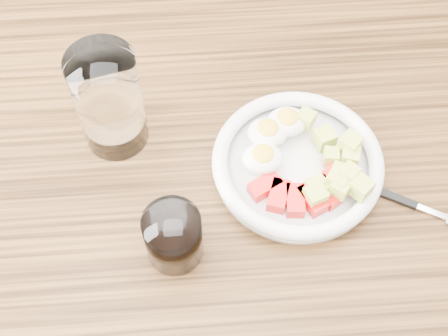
% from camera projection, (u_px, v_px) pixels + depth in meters
% --- Properties ---
extents(ground, '(4.00, 4.00, 0.00)m').
position_uv_depth(ground, '(228.00, 334.00, 1.57)').
color(ground, brown).
rests_on(ground, ground).
extents(dining_table, '(1.50, 0.90, 0.77)m').
position_uv_depth(dining_table, '(231.00, 215.00, 0.99)').
color(dining_table, brown).
rests_on(dining_table, ground).
extents(bowl, '(0.25, 0.25, 0.06)m').
position_uv_depth(bowl, '(298.00, 163.00, 0.90)').
color(bowl, white).
rests_on(bowl, dining_table).
extents(fork, '(0.15, 0.09, 0.01)m').
position_uv_depth(fork, '(405.00, 202.00, 0.88)').
color(fork, black).
rests_on(fork, dining_table).
extents(water_glass, '(0.10, 0.10, 0.17)m').
position_uv_depth(water_glass, '(109.00, 101.00, 0.87)').
color(water_glass, white).
rests_on(water_glass, dining_table).
extents(coffee_glass, '(0.08, 0.08, 0.09)m').
position_uv_depth(coffee_glass, '(173.00, 237.00, 0.81)').
color(coffee_glass, white).
rests_on(coffee_glass, dining_table).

